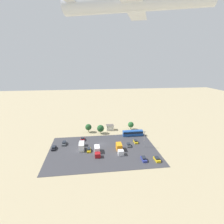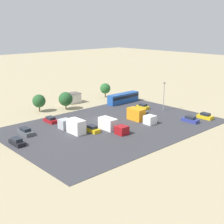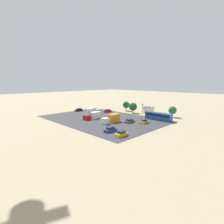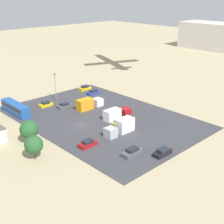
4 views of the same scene
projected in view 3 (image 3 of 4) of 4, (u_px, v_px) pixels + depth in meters
The scene contains 19 objects.
ground_plane at pixel (113, 117), 81.86m from camera, with size 400.00×400.00×0.00m, color tan.
parking_lot_surface at pixel (102, 119), 77.05m from camera, with size 52.47×35.93×0.08m.
shed_building at pixel (149, 110), 90.82m from camera, with size 4.82×3.57×3.29m.
bus at pixel (158, 116), 74.51m from camera, with size 11.85×2.64×3.14m.
parked_car_0 at pixel (92, 115), 81.81m from camera, with size 1.83×4.17×1.53m.
parked_car_1 at pixel (110, 130), 57.20m from camera, with size 1.83×4.54×1.57m.
parked_car_2 at pixel (130, 121), 69.67m from camera, with size 1.99×4.23×1.44m.
parked_car_3 at pixel (90, 110), 96.86m from camera, with size 1.91×4.72×1.65m.
parked_car_4 at pixel (121, 134), 52.57m from camera, with size 1.91×4.24×1.59m.
parked_car_5 at pixel (144, 122), 68.75m from camera, with size 1.80×4.03×1.47m.
parked_car_6 at pixel (79, 110), 96.71m from camera, with size 1.82×4.47×1.53m.
parked_car_7 at pixel (108, 111), 93.28m from camera, with size 1.96×4.28×1.51m.
parked_truck_0 at pixel (93, 112), 86.15m from camera, with size 2.53×8.24×3.37m.
parked_truck_1 at pixel (112, 119), 70.08m from camera, with size 2.59×8.48×3.17m.
parked_truck_2 at pixel (93, 116), 77.14m from camera, with size 2.47×8.50×2.84m.
tree_near_shed at pixel (126, 105), 98.48m from camera, with size 3.83×3.83×5.19m.
tree_apron_mid at pixel (173, 110), 80.61m from camera, with size 3.67×3.67×5.00m.
tree_apron_far at pixel (133, 107), 91.30m from camera, with size 4.23×4.23×5.36m.
light_pole_lot_centre at pixel (142, 114), 62.18m from camera, with size 0.90×0.28×8.40m.
Camera 3 is at (-56.40, 57.08, 16.32)m, focal length 28.00 mm.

